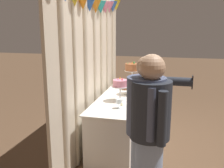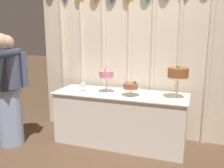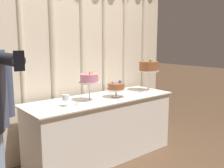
% 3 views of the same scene
% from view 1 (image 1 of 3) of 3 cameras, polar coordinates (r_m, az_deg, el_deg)
% --- Properties ---
extents(ground_plane, '(24.00, 24.00, 0.00)m').
position_cam_1_polar(ground_plane, '(4.29, 3.33, -13.18)').
color(ground_plane, brown).
extents(draped_curtain, '(3.08, 0.18, 2.61)m').
position_cam_1_polar(draped_curtain, '(3.98, -4.36, 6.29)').
color(draped_curtain, beige).
rests_on(draped_curtain, ground_plane).
extents(cake_table, '(1.96, 0.67, 0.79)m').
position_cam_1_polar(cake_table, '(4.15, 2.03, -8.16)').
color(cake_table, white).
rests_on(cake_table, ground_plane).
extents(cake_display_leftmost, '(0.26, 0.26, 0.36)m').
position_cam_1_polar(cake_display_leftmost, '(3.76, 1.85, -0.03)').
color(cake_display_leftmost, silver).
rests_on(cake_display_leftmost, cake_table).
extents(cake_display_center, '(0.28, 0.28, 0.22)m').
position_cam_1_polar(cake_display_center, '(4.15, 3.52, -0.68)').
color(cake_display_center, silver).
rests_on(cake_display_center, cake_table).
extents(cake_display_rightmost, '(0.29, 0.29, 0.46)m').
position_cam_1_polar(cake_display_rightmost, '(4.72, 4.61, 3.61)').
color(cake_display_rightmost, silver).
rests_on(cake_display_rightmost, cake_table).
extents(wine_glass, '(0.08, 0.08, 0.13)m').
position_cam_1_polar(wine_glass, '(3.46, 1.55, -3.99)').
color(wine_glass, silver).
rests_on(wine_glass, cake_table).
extents(tealight_far_left, '(0.04, 0.04, 0.04)m').
position_cam_1_polar(tealight_far_left, '(3.60, 2.29, -4.72)').
color(tealight_far_left, beige).
rests_on(tealight_far_left, cake_table).
extents(tealight_near_left, '(0.05, 0.05, 0.04)m').
position_cam_1_polar(tealight_near_left, '(4.56, 4.73, -0.90)').
color(tealight_near_left, beige).
rests_on(tealight_near_left, cake_table).
extents(guest_man_dark_suit, '(0.51, 0.46, 1.63)m').
position_cam_1_polar(guest_man_dark_suit, '(2.52, 7.46, -10.80)').
color(guest_man_dark_suit, '#93ADD6').
rests_on(guest_man_dark_suit, ground_plane).
extents(guest_man_pink_jacket, '(0.52, 0.63, 1.65)m').
position_cam_1_polar(guest_man_pink_jacket, '(2.46, 8.62, -11.01)').
color(guest_man_pink_jacket, '#93ADD6').
rests_on(guest_man_pink_jacket, ground_plane).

